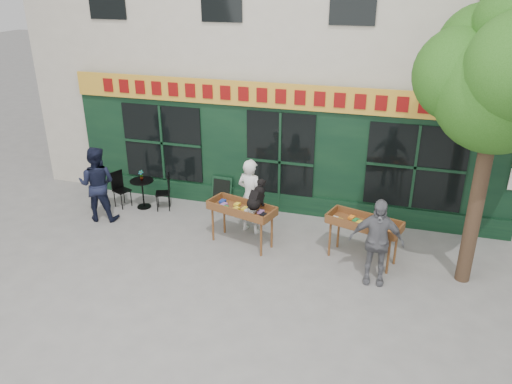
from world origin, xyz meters
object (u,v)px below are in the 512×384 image
at_px(book_cart_center, 242,211).
at_px(man_left, 97,184).
at_px(dog, 256,194).
at_px(man_right, 376,242).
at_px(woman, 250,196).
at_px(bistro_table, 142,188).
at_px(book_cart_right, 364,225).

distance_m(book_cart_center, man_left, 3.78).
relative_size(dog, man_left, 0.32).
distance_m(book_cart_center, man_right, 3.04).
height_order(woman, man_left, man_left).
bearing_deg(bistro_table, book_cart_right, -10.25).
distance_m(book_cart_center, woman, 0.65).
relative_size(book_cart_right, bistro_table, 2.13).
relative_size(woman, book_cart_right, 1.12).
xyz_separation_m(book_cart_right, bistro_table, (-5.73, 1.04, -0.28)).
bearing_deg(book_cart_center, man_right, 3.18).
height_order(woman, book_cart_right, woman).
xyz_separation_m(dog, bistro_table, (-3.42, 1.15, -0.75)).
height_order(woman, man_right, woman).
relative_size(woman, man_right, 1.01).
bearing_deg(man_left, book_cart_right, 166.09).
height_order(book_cart_center, dog, dog).
relative_size(man_right, man_left, 0.95).
height_order(book_cart_center, man_left, man_left).
bearing_deg(woman, book_cart_center, 106.16).
height_order(book_cart_right, man_left, man_left).
xyz_separation_m(book_cart_right, man_right, (0.30, -0.75, 0.07)).
distance_m(man_right, bistro_table, 6.30).
bearing_deg(book_cart_right, woman, -175.60).
distance_m(book_cart_right, man_left, 6.43).
distance_m(book_cart_right, bistro_table, 5.83).
bearing_deg(man_left, bistro_table, -140.57).
bearing_deg(book_cart_right, man_left, -164.47).
xyz_separation_m(book_cart_center, woman, (0.00, 0.65, 0.08)).
height_order(man_right, man_left, man_left).
bearing_deg(woman, man_left, 22.88).
distance_m(dog, bistro_table, 3.69).
height_order(book_cart_center, woman, woman).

